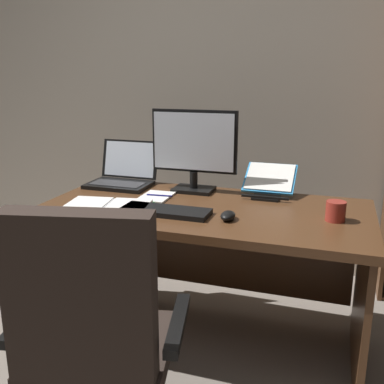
{
  "coord_description": "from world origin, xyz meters",
  "views": [
    {
      "loc": [
        0.68,
        -1.08,
        1.39
      ],
      "look_at": [
        0.04,
        0.88,
        0.83
      ],
      "focal_mm": 41.59,
      "sensor_mm": 36.0,
      "label": 1
    }
  ],
  "objects_px": {
    "open_binder": "(105,208)",
    "notepad": "(156,197)",
    "keyboard": "(165,211)",
    "coffee_mug": "(336,211)",
    "desk": "(209,240)",
    "laptop": "(123,176)",
    "monitor": "(194,151)",
    "computer_mouse": "(228,216)",
    "pen": "(159,195)",
    "reading_stand_with_book": "(269,181)",
    "office_chair": "(97,355)"
  },
  "relations": [
    {
      "from": "monitor",
      "to": "pen",
      "type": "height_order",
      "value": "monitor"
    },
    {
      "from": "laptop",
      "to": "reading_stand_with_book",
      "type": "distance_m",
      "value": 0.85
    },
    {
      "from": "open_binder",
      "to": "pen",
      "type": "xyz_separation_m",
      "value": [
        0.16,
        0.29,
        0.0
      ]
    },
    {
      "from": "keyboard",
      "to": "coffee_mug",
      "type": "height_order",
      "value": "coffee_mug"
    },
    {
      "from": "pen",
      "to": "coffee_mug",
      "type": "distance_m",
      "value": 0.89
    },
    {
      "from": "pen",
      "to": "computer_mouse",
      "type": "bearing_deg",
      "value": -29.25
    },
    {
      "from": "notepad",
      "to": "keyboard",
      "type": "bearing_deg",
      "value": -58.21
    },
    {
      "from": "notepad",
      "to": "computer_mouse",
      "type": "bearing_deg",
      "value": -28.15
    },
    {
      "from": "monitor",
      "to": "desk",
      "type": "bearing_deg",
      "value": -53.12
    },
    {
      "from": "office_chair",
      "to": "pen",
      "type": "bearing_deg",
      "value": 85.0
    },
    {
      "from": "desk",
      "to": "open_binder",
      "type": "bearing_deg",
      "value": -146.06
    },
    {
      "from": "laptop",
      "to": "keyboard",
      "type": "height_order",
      "value": "laptop"
    },
    {
      "from": "reading_stand_with_book",
      "to": "coffee_mug",
      "type": "relative_size",
      "value": 3.1
    },
    {
      "from": "monitor",
      "to": "laptop",
      "type": "relative_size",
      "value": 1.35
    },
    {
      "from": "keyboard",
      "to": "coffee_mug",
      "type": "bearing_deg",
      "value": 10.42
    },
    {
      "from": "laptop",
      "to": "pen",
      "type": "relative_size",
      "value": 2.54
    },
    {
      "from": "laptop",
      "to": "notepad",
      "type": "relative_size",
      "value": 1.7
    },
    {
      "from": "desk",
      "to": "laptop",
      "type": "relative_size",
      "value": 4.48
    },
    {
      "from": "computer_mouse",
      "to": "notepad",
      "type": "distance_m",
      "value": 0.51
    },
    {
      "from": "coffee_mug",
      "to": "reading_stand_with_book",
      "type": "bearing_deg",
      "value": 134.59
    },
    {
      "from": "laptop",
      "to": "notepad",
      "type": "bearing_deg",
      "value": -33.79
    },
    {
      "from": "desk",
      "to": "reading_stand_with_book",
      "type": "relative_size",
      "value": 5.74
    },
    {
      "from": "coffee_mug",
      "to": "notepad",
      "type": "bearing_deg",
      "value": 173.62
    },
    {
      "from": "reading_stand_with_book",
      "to": "open_binder",
      "type": "bearing_deg",
      "value": -142.08
    },
    {
      "from": "keyboard",
      "to": "notepad",
      "type": "bearing_deg",
      "value": 121.79
    },
    {
      "from": "monitor",
      "to": "keyboard",
      "type": "relative_size",
      "value": 1.14
    },
    {
      "from": "reading_stand_with_book",
      "to": "desk",
      "type": "bearing_deg",
      "value": -136.42
    },
    {
      "from": "laptop",
      "to": "computer_mouse",
      "type": "xyz_separation_m",
      "value": [
        0.74,
        -0.44,
        -0.03
      ]
    },
    {
      "from": "computer_mouse",
      "to": "notepad",
      "type": "height_order",
      "value": "computer_mouse"
    },
    {
      "from": "desk",
      "to": "pen",
      "type": "bearing_deg",
      "value": -179.78
    },
    {
      "from": "pen",
      "to": "coffee_mug",
      "type": "xyz_separation_m",
      "value": [
        0.88,
        -0.1,
        0.03
      ]
    },
    {
      "from": "office_chair",
      "to": "reading_stand_with_book",
      "type": "relative_size",
      "value": 3.55
    },
    {
      "from": "open_binder",
      "to": "coffee_mug",
      "type": "distance_m",
      "value": 1.06
    },
    {
      "from": "open_binder",
      "to": "notepad",
      "type": "xyz_separation_m",
      "value": [
        0.14,
        0.29,
        -0.01
      ]
    },
    {
      "from": "desk",
      "to": "monitor",
      "type": "height_order",
      "value": "monitor"
    },
    {
      "from": "laptop",
      "to": "monitor",
      "type": "bearing_deg",
      "value": -0.77
    },
    {
      "from": "keyboard",
      "to": "office_chair",
      "type": "bearing_deg",
      "value": -90.88
    },
    {
      "from": "open_binder",
      "to": "notepad",
      "type": "height_order",
      "value": "open_binder"
    },
    {
      "from": "monitor",
      "to": "reading_stand_with_book",
      "type": "relative_size",
      "value": 1.72
    },
    {
      "from": "desk",
      "to": "pen",
      "type": "relative_size",
      "value": 11.4
    },
    {
      "from": "office_chair",
      "to": "notepad",
      "type": "height_order",
      "value": "office_chair"
    },
    {
      "from": "computer_mouse",
      "to": "pen",
      "type": "distance_m",
      "value": 0.49
    },
    {
      "from": "keyboard",
      "to": "pen",
      "type": "distance_m",
      "value": 0.27
    },
    {
      "from": "laptop",
      "to": "open_binder",
      "type": "bearing_deg",
      "value": -72.73
    },
    {
      "from": "office_chair",
      "to": "notepad",
      "type": "relative_size",
      "value": 4.71
    },
    {
      "from": "desk",
      "to": "keyboard",
      "type": "relative_size",
      "value": 3.8
    },
    {
      "from": "reading_stand_with_book",
      "to": "pen",
      "type": "xyz_separation_m",
      "value": [
        -0.54,
        -0.25,
        -0.06
      ]
    },
    {
      "from": "desk",
      "to": "computer_mouse",
      "type": "xyz_separation_m",
      "value": [
        0.16,
        -0.24,
        0.22
      ]
    },
    {
      "from": "pen",
      "to": "coffee_mug",
      "type": "height_order",
      "value": "coffee_mug"
    },
    {
      "from": "pen",
      "to": "reading_stand_with_book",
      "type": "bearing_deg",
      "value": 25.29
    }
  ]
}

